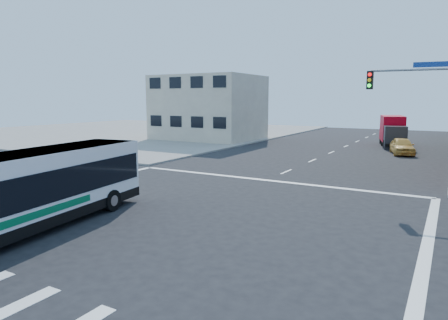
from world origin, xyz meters
The scene contains 7 objects.
ground centered at (0.00, 0.00, 0.00)m, with size 120.00×120.00×0.00m, color black.
sidewalk_nw centered at (-35.00, 35.00, 0.07)m, with size 50.00×50.00×0.15m, color gray.
building_west centered at (-17.02, 29.98, 4.01)m, with size 12.06×10.06×8.00m.
signal_mast_ne centered at (9.08, 10.62, 4.98)m, with size 7.91×1.13×8.07m.
transit_bus centered at (-3.89, -4.26, 1.66)m, with size 3.96×11.70×3.40m.
box_truck centered at (4.37, 33.36, 1.60)m, with size 3.64×7.59×3.29m.
parked_car centered at (6.03, 26.98, 0.77)m, with size 1.82×4.52×1.54m, color gold.
Camera 1 is at (9.95, -13.24, 5.03)m, focal length 32.00 mm.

